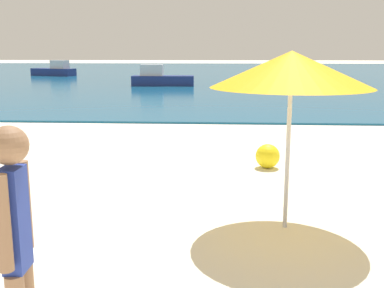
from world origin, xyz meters
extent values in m
cube|color=#14567F|center=(0.00, 45.24, 0.03)|extent=(160.00, 60.00, 0.06)
cube|color=#233899|center=(-1.16, 4.70, 1.12)|extent=(0.12, 0.19, 0.61)
sphere|color=#936B4C|center=(-1.16, 4.70, 1.55)|extent=(0.22, 0.22, 0.22)
cylinder|color=#936B4C|center=(-1.15, 4.55, 1.15)|extent=(0.08, 0.08, 0.54)
cylinder|color=#936B4C|center=(-1.16, 4.85, 1.15)|extent=(0.08, 0.08, 0.54)
cube|color=navy|center=(-3.22, 28.93, 0.34)|extent=(3.57, 1.25, 0.57)
cube|color=silver|center=(-3.85, 28.91, 0.94)|extent=(1.30, 0.84, 0.64)
cube|color=navy|center=(-13.23, 38.87, 0.35)|extent=(3.79, 2.26, 0.58)
cube|color=silver|center=(-12.61, 38.66, 0.96)|extent=(1.49, 1.19, 0.65)
sphere|color=yellow|center=(0.87, 10.34, 0.21)|extent=(0.43, 0.43, 0.43)
cylinder|color=#B7B7BC|center=(0.79, 7.52, 1.02)|extent=(0.05, 0.05, 2.04)
cone|color=yellow|center=(0.79, 7.52, 1.85)|extent=(1.82, 1.82, 0.41)
camera|label=1|loc=(-0.01, 2.28, 2.06)|focal=43.22mm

